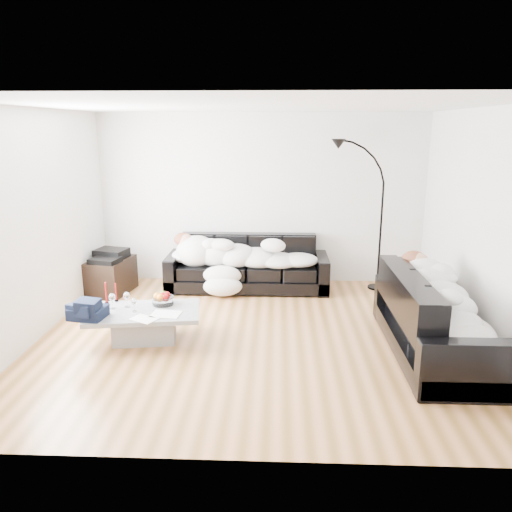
{
  "coord_description": "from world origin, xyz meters",
  "views": [
    {
      "loc": [
        0.25,
        -5.42,
        2.39
      ],
      "look_at": [
        0.0,
        0.3,
        0.9
      ],
      "focal_mm": 35.0,
      "sensor_mm": 36.0,
      "label": 1
    }
  ],
  "objects_px": {
    "sleeper_back": "(247,249)",
    "candle_right": "(116,293)",
    "shoes": "(442,382)",
    "av_cabinet": "(111,276)",
    "wine_glass_c": "(134,305)",
    "candle_left": "(106,293)",
    "wine_glass_b": "(112,301)",
    "stereo": "(109,255)",
    "sofa_right": "(437,315)",
    "sofa_back": "(247,263)",
    "floor_lamp": "(381,225)",
    "coffee_table": "(145,325)",
    "sleeper_right": "(438,296)",
    "fruit_bowl": "(163,298)",
    "wine_glass_a": "(127,300)"
  },
  "relations": [
    {
      "from": "coffee_table",
      "to": "floor_lamp",
      "type": "bearing_deg",
      "value": 34.09
    },
    {
      "from": "sleeper_back",
      "to": "wine_glass_b",
      "type": "distance_m",
      "value": 2.36
    },
    {
      "from": "sleeper_back",
      "to": "candle_right",
      "type": "bearing_deg",
      "value": -132.1
    },
    {
      "from": "wine_glass_b",
      "to": "fruit_bowl",
      "type": "bearing_deg",
      "value": 16.82
    },
    {
      "from": "coffee_table",
      "to": "av_cabinet",
      "type": "distance_m",
      "value": 1.93
    },
    {
      "from": "fruit_bowl",
      "to": "wine_glass_c",
      "type": "height_order",
      "value": "wine_glass_c"
    },
    {
      "from": "sleeper_right",
      "to": "candle_right",
      "type": "bearing_deg",
      "value": 82.69
    },
    {
      "from": "sofa_right",
      "to": "candle_left",
      "type": "bearing_deg",
      "value": 84.23
    },
    {
      "from": "sleeper_back",
      "to": "wine_glass_c",
      "type": "xyz_separation_m",
      "value": [
        -1.16,
        -1.94,
        -0.18
      ]
    },
    {
      "from": "sleeper_right",
      "to": "sleeper_back",
      "type": "bearing_deg",
      "value": 45.99
    },
    {
      "from": "sofa_back",
      "to": "sleeper_back",
      "type": "distance_m",
      "value": 0.24
    },
    {
      "from": "candle_right",
      "to": "shoes",
      "type": "height_order",
      "value": "candle_right"
    },
    {
      "from": "sleeper_back",
      "to": "sleeper_right",
      "type": "bearing_deg",
      "value": -44.01
    },
    {
      "from": "sofa_right",
      "to": "sofa_back",
      "type": "bearing_deg",
      "value": 45.31
    },
    {
      "from": "candle_right",
      "to": "sofa_back",
      "type": "bearing_deg",
      "value": 48.77
    },
    {
      "from": "wine_glass_a",
      "to": "candle_right",
      "type": "bearing_deg",
      "value": 135.44
    },
    {
      "from": "wine_glass_b",
      "to": "stereo",
      "type": "bearing_deg",
      "value": 109.25
    },
    {
      "from": "shoes",
      "to": "sofa_back",
      "type": "bearing_deg",
      "value": 131.96
    },
    {
      "from": "sofa_right",
      "to": "wine_glass_b",
      "type": "height_order",
      "value": "sofa_right"
    },
    {
      "from": "candle_right",
      "to": "floor_lamp",
      "type": "xyz_separation_m",
      "value": [
        3.44,
        1.77,
        0.51
      ]
    },
    {
      "from": "shoes",
      "to": "floor_lamp",
      "type": "relative_size",
      "value": 0.23
    },
    {
      "from": "sleeper_back",
      "to": "candle_left",
      "type": "height_order",
      "value": "sleeper_back"
    },
    {
      "from": "sleeper_back",
      "to": "wine_glass_a",
      "type": "xyz_separation_m",
      "value": [
        -1.28,
        -1.8,
        -0.17
      ]
    },
    {
      "from": "shoes",
      "to": "floor_lamp",
      "type": "xyz_separation_m",
      "value": [
        -0.04,
        2.99,
        0.93
      ]
    },
    {
      "from": "floor_lamp",
      "to": "sleeper_right",
      "type": "bearing_deg",
      "value": -65.12
    },
    {
      "from": "coffee_table",
      "to": "candle_right",
      "type": "height_order",
      "value": "candle_right"
    },
    {
      "from": "sleeper_right",
      "to": "candle_left",
      "type": "xyz_separation_m",
      "value": [
        -3.71,
        0.37,
        -0.15
      ]
    },
    {
      "from": "wine_glass_b",
      "to": "wine_glass_c",
      "type": "xyz_separation_m",
      "value": [
        0.27,
        -0.08,
        -0.01
      ]
    },
    {
      "from": "wine_glass_a",
      "to": "sleeper_right",
      "type": "bearing_deg",
      "value": -4.76
    },
    {
      "from": "wine_glass_c",
      "to": "candle_left",
      "type": "distance_m",
      "value": 0.46
    },
    {
      "from": "fruit_bowl",
      "to": "stereo",
      "type": "distance_m",
      "value": 1.86
    },
    {
      "from": "floor_lamp",
      "to": "av_cabinet",
      "type": "bearing_deg",
      "value": -154.51
    },
    {
      "from": "candle_right",
      "to": "wine_glass_c",
      "type": "bearing_deg",
      "value": -46.41
    },
    {
      "from": "fruit_bowl",
      "to": "av_cabinet",
      "type": "bearing_deg",
      "value": 127.13
    },
    {
      "from": "sleeper_back",
      "to": "candle_right",
      "type": "xyz_separation_m",
      "value": [
        -1.47,
        -1.62,
        -0.15
      ]
    },
    {
      "from": "av_cabinet",
      "to": "wine_glass_b",
      "type": "bearing_deg",
      "value": -61.02
    },
    {
      "from": "fruit_bowl",
      "to": "av_cabinet",
      "type": "distance_m",
      "value": 1.86
    },
    {
      "from": "wine_glass_b",
      "to": "coffee_table",
      "type": "bearing_deg",
      "value": -6.77
    },
    {
      "from": "sofa_back",
      "to": "stereo",
      "type": "relative_size",
      "value": 5.48
    },
    {
      "from": "sleeper_right",
      "to": "av_cabinet",
      "type": "height_order",
      "value": "sleeper_right"
    },
    {
      "from": "wine_glass_c",
      "to": "shoes",
      "type": "distance_m",
      "value": 3.32
    },
    {
      "from": "stereo",
      "to": "candle_left",
      "type": "bearing_deg",
      "value": -59.08
    },
    {
      "from": "candle_right",
      "to": "av_cabinet",
      "type": "relative_size",
      "value": 0.3
    },
    {
      "from": "wine_glass_a",
      "to": "floor_lamp",
      "type": "height_order",
      "value": "floor_lamp"
    },
    {
      "from": "wine_glass_b",
      "to": "stereo",
      "type": "relative_size",
      "value": 0.41
    },
    {
      "from": "sleeper_back",
      "to": "wine_glass_c",
      "type": "height_order",
      "value": "sleeper_back"
    },
    {
      "from": "sofa_right",
      "to": "stereo",
      "type": "relative_size",
      "value": 4.87
    },
    {
      "from": "sofa_right",
      "to": "sleeper_right",
      "type": "relative_size",
      "value": 1.17
    },
    {
      "from": "shoes",
      "to": "av_cabinet",
      "type": "relative_size",
      "value": 0.61
    },
    {
      "from": "wine_glass_a",
      "to": "wine_glass_c",
      "type": "bearing_deg",
      "value": -48.87
    }
  ]
}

